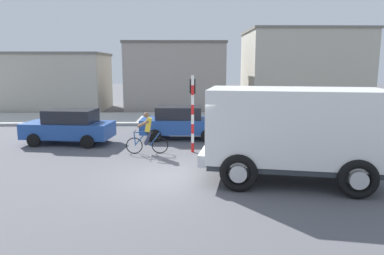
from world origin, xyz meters
name	(u,v)px	position (x,y,z in m)	size (l,w,h in m)	color
ground_plane	(174,177)	(0.00, 0.00, 0.00)	(120.00, 120.00, 0.00)	#56565B
sidewalk_far	(180,118)	(0.00, 12.53, 0.08)	(80.00, 5.00, 0.16)	#ADADA8
truck_foreground	(293,129)	(3.70, -0.45, 1.67)	(5.79, 3.59, 2.90)	white
cyclist	(147,133)	(-1.18, 3.14, 0.86)	(1.73, 0.50, 1.72)	black
traffic_light_pole	(193,103)	(0.68, 3.44, 2.07)	(0.24, 0.43, 3.20)	red
car_red_near	(69,126)	(-5.00, 5.12, 0.82)	(4.18, 2.25, 1.60)	#234C9E
car_white_mid	(181,122)	(0.16, 6.22, 0.82)	(4.06, 1.99, 1.60)	#234C9E
car_far_side	(352,121)	(8.81, 6.38, 0.82)	(4.15, 2.19, 1.60)	gold
building_corner_left	(47,82)	(-10.89, 18.09, 2.30)	(9.66, 5.66, 4.59)	#B2AD9E
building_mid_block	(176,76)	(-0.43, 18.33, 2.72)	(7.90, 5.57, 5.42)	#9E9389
building_corner_right	(302,70)	(10.21, 18.96, 3.25)	(9.49, 6.99, 6.48)	#B2AD9E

